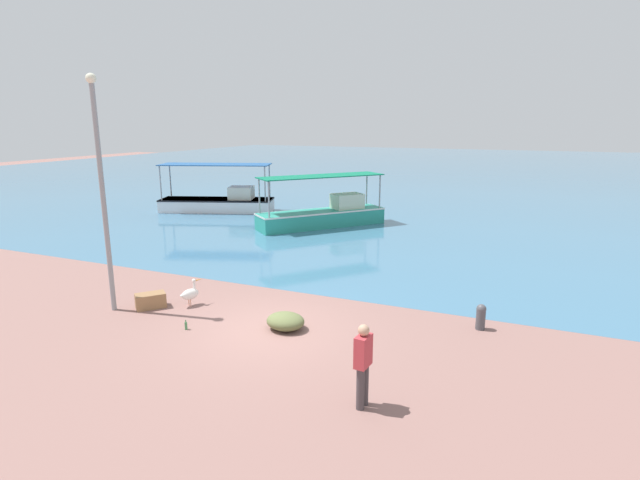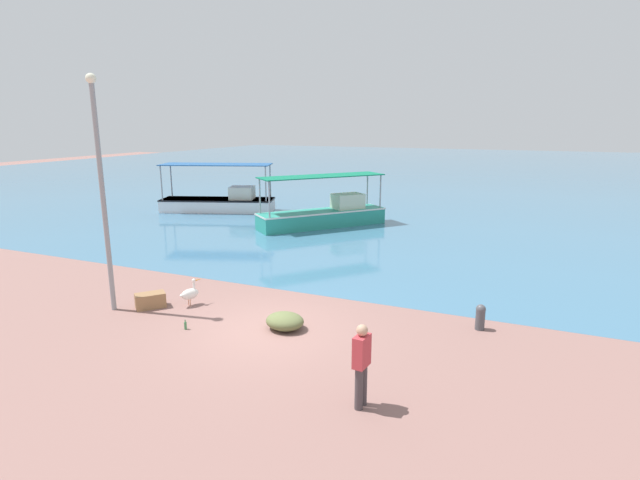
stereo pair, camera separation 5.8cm
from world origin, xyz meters
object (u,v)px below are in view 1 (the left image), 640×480
(fishing_boat_far_right, at_px, (324,214))
(cargo_crate, at_px, (151,301))
(fishing_boat_far_left, at_px, (220,201))
(pelican, at_px, (190,294))
(lamp_post, at_px, (102,184))
(net_pile, at_px, (285,321))
(fisherman_standing, at_px, (363,363))
(mooring_bollard, at_px, (481,316))
(glass_bottle, at_px, (186,326))

(fishing_boat_far_right, bearing_deg, cargo_crate, -90.72)
(fishing_boat_far_left, relative_size, pelican, 8.80)
(lamp_post, xyz_separation_m, net_pile, (5.24, 0.72, -3.44))
(fishing_boat_far_left, xyz_separation_m, cargo_crate, (7.45, -14.50, -0.41))
(lamp_post, xyz_separation_m, fisherman_standing, (8.27, -1.99, -2.76))
(mooring_bollard, relative_size, cargo_crate, 0.83)
(pelican, bearing_deg, mooring_bollard, 11.08)
(mooring_bollard, xyz_separation_m, fisherman_standing, (-1.70, -4.73, 0.54))
(pelican, relative_size, fisherman_standing, 0.47)
(fisherman_standing, relative_size, cargo_crate, 2.01)
(pelican, xyz_separation_m, net_pile, (3.39, -0.44, -0.15))
(fishing_boat_far_left, relative_size, cargo_crate, 8.40)
(lamp_post, xyz_separation_m, mooring_bollard, (9.97, 2.74, -3.29))
(net_pile, bearing_deg, glass_bottle, -156.26)
(fishing_boat_far_left, distance_m, fisherman_standing, 22.60)
(mooring_bollard, distance_m, net_pile, 5.15)
(fishing_boat_far_right, xyz_separation_m, lamp_post, (-1.04, -13.43, 3.01))
(pelican, xyz_separation_m, glass_bottle, (0.99, -1.49, -0.27))
(fishing_boat_far_left, relative_size, glass_bottle, 26.09)
(mooring_bollard, height_order, glass_bottle, mooring_bollard)
(fishing_boat_far_left, xyz_separation_m, lamp_post, (6.57, -15.05, 3.04))
(mooring_bollard, height_order, net_pile, mooring_bollard)
(pelican, height_order, fisherman_standing, fisherman_standing)
(fisherman_standing, xyz_separation_m, glass_bottle, (-5.44, 1.65, -0.80))
(cargo_crate, relative_size, glass_bottle, 3.11)
(fisherman_standing, relative_size, glass_bottle, 6.26)
(net_pile, height_order, cargo_crate, net_pile)
(lamp_post, bearing_deg, fisherman_standing, -13.50)
(mooring_bollard, distance_m, fisherman_standing, 5.05)
(net_pile, bearing_deg, pelican, 172.68)
(mooring_bollard, bearing_deg, fishing_boat_far_left, 143.36)
(fishing_boat_far_right, distance_m, net_pile, 13.39)
(fishing_boat_far_right, distance_m, lamp_post, 13.80)
(lamp_post, bearing_deg, pelican, 31.98)
(mooring_bollard, distance_m, glass_bottle, 7.78)
(fishing_boat_far_left, relative_size, mooring_bollard, 10.17)
(pelican, distance_m, net_pile, 3.42)
(mooring_bollard, distance_m, cargo_crate, 9.36)
(mooring_bollard, relative_size, glass_bottle, 2.56)
(cargo_crate, bearing_deg, net_pile, 2.19)
(fisherman_standing, bearing_deg, net_pile, 138.28)
(mooring_bollard, bearing_deg, lamp_post, -164.61)
(fisherman_standing, bearing_deg, fishing_boat_far_right, 115.15)
(lamp_post, xyz_separation_m, cargo_crate, (0.87, 0.55, -3.45))
(lamp_post, relative_size, mooring_bollard, 9.52)
(mooring_bollard, bearing_deg, fisherman_standing, -109.73)
(fishing_boat_far_left, height_order, mooring_bollard, fishing_boat_far_left)
(fishing_boat_far_left, height_order, net_pile, fishing_boat_far_left)
(lamp_post, height_order, net_pile, lamp_post)
(fishing_boat_far_right, bearing_deg, net_pile, -71.69)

